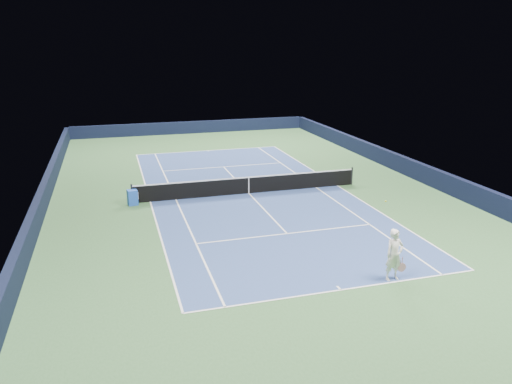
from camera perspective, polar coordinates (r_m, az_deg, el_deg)
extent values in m
plane|color=#335B31|center=(28.19, -0.83, -0.16)|extent=(40.00, 40.00, 0.00)
cube|color=black|center=(46.99, -7.40, 7.34)|extent=(22.00, 0.35, 1.10)
cube|color=black|center=(32.54, 17.86, 2.36)|extent=(0.35, 40.00, 1.10)
cube|color=black|center=(27.33, -23.27, -0.93)|extent=(0.35, 40.00, 1.10)
cube|color=navy|center=(28.19, -0.83, -0.15)|extent=(10.97, 23.77, 0.01)
cube|color=white|center=(39.40, -5.50, 4.75)|extent=(10.97, 0.08, 0.00)
cube|color=white|center=(17.85, 9.67, -10.98)|extent=(10.97, 0.08, 0.00)
cube|color=white|center=(30.06, 9.29, 0.73)|extent=(0.08, 23.77, 0.00)
cube|color=white|center=(27.30, -11.99, -1.10)|extent=(0.08, 23.77, 0.00)
cube|color=white|center=(29.51, 6.88, 0.52)|extent=(0.08, 23.77, 0.00)
cube|color=white|center=(27.42, -9.15, -0.85)|extent=(0.08, 23.77, 0.00)
cube|color=white|center=(34.17, -3.72, 2.89)|extent=(8.23, 0.08, 0.00)
cube|color=white|center=(22.43, 3.58, -4.76)|extent=(8.23, 0.08, 0.00)
cube|color=white|center=(28.19, -0.83, -0.14)|extent=(0.08, 12.80, 0.00)
cube|color=white|center=(39.26, -5.46, 4.70)|extent=(0.08, 0.30, 0.00)
cube|color=white|center=(17.97, 9.46, -10.77)|extent=(0.08, 0.30, 0.00)
cylinder|color=black|center=(27.11, -13.98, -0.20)|extent=(0.10, 0.10, 1.07)
cylinder|color=black|center=(30.32, 10.90, 1.82)|extent=(0.10, 0.10, 1.07)
cube|color=black|center=(28.06, -0.84, 0.73)|extent=(12.80, 0.03, 0.91)
cube|color=white|center=(27.93, -0.84, 1.69)|extent=(12.80, 0.04, 0.06)
cube|color=white|center=(28.06, -0.84, 0.73)|extent=(0.05, 0.04, 0.91)
cube|color=blue|center=(26.92, -13.94, -0.60)|extent=(0.56, 0.52, 0.81)
cube|color=silver|center=(26.92, -13.33, -0.46)|extent=(0.07, 0.36, 0.36)
imported|color=white|center=(18.58, 15.52, -6.94)|extent=(0.74, 0.53, 1.93)
cylinder|color=pink|center=(18.82, 16.37, -7.60)|extent=(0.03, 0.03, 0.32)
cylinder|color=black|center=(18.91, 16.31, -8.26)|extent=(0.32, 0.03, 0.32)
cylinder|color=pink|center=(18.91, 16.31, -8.26)|extent=(0.34, 0.03, 0.34)
sphere|color=gold|center=(18.84, 14.60, -1.03)|extent=(0.07, 0.07, 0.07)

